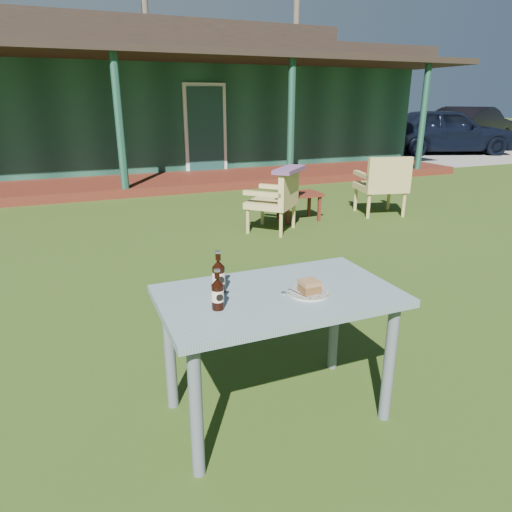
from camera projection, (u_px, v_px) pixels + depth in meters
name	position (u px, v px, depth m)	size (l,w,h in m)	color
ground	(199.00, 301.00, 3.94)	(80.00, 80.00, 0.00)	#334916
pavilion	(97.00, 102.00, 11.64)	(15.80, 8.30, 3.45)	#194333
gravel_strip	(436.00, 152.00, 15.16)	(9.00, 6.00, 0.02)	gray
tree_mid	(146.00, 24.00, 19.68)	(0.28, 0.28, 9.50)	brown
tree_right	(297.00, 10.00, 20.46)	(0.28, 0.28, 11.00)	brown
car_near	(444.00, 131.00, 14.56)	(1.70, 4.23, 1.44)	black
car_far	(471.00, 128.00, 16.39)	(1.52, 4.37, 1.44)	black
cafe_table	(278.00, 310.00, 2.34)	(1.20, 0.70, 0.72)	slate
plate	(308.00, 292.00, 2.29)	(0.20, 0.20, 0.01)	silver
cake_slice	(310.00, 286.00, 2.27)	(0.09, 0.09, 0.06)	brown
fork	(298.00, 293.00, 2.26)	(0.01, 0.14, 0.00)	silver
cola_bottle_near	(219.00, 276.00, 2.29)	(0.06, 0.07, 0.22)	black
cola_bottle_far	(218.00, 293.00, 2.10)	(0.06, 0.06, 0.20)	black
bottle_cap	(284.00, 293.00, 2.29)	(0.03, 0.03, 0.01)	silver
armchair_left	(277.00, 198.00, 5.91)	(0.80, 0.80, 0.79)	tan
armchair_right	(383.00, 182.00, 6.74)	(0.77, 0.74, 0.88)	tan
floral_throw	(289.00, 170.00, 5.73)	(0.66, 0.23, 0.05)	#68426C
side_table	(299.00, 197.00, 6.48)	(0.60, 0.40, 0.40)	#5A2115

